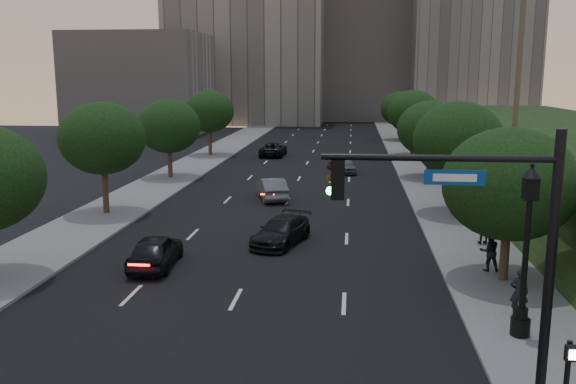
# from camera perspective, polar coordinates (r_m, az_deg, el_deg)

# --- Properties ---
(ground) EXTENTS (160.00, 160.00, 0.00)m
(ground) POSITION_cam_1_polar(r_m,az_deg,el_deg) (18.51, -7.94, -15.48)
(ground) COLOR black
(ground) RESTS_ON ground
(road_surface) EXTENTS (16.00, 140.00, 0.02)m
(road_surface) POSITION_cam_1_polar(r_m,az_deg,el_deg) (46.97, 0.83, 0.85)
(road_surface) COLOR black
(road_surface) RESTS_ON ground
(sidewalk_right) EXTENTS (4.50, 140.00, 0.15)m
(sidewalk_right) POSITION_cam_1_polar(r_m,az_deg,el_deg) (47.17, 13.33, 0.67)
(sidewalk_right) COLOR slate
(sidewalk_right) RESTS_ON ground
(sidewalk_left) EXTENTS (4.50, 140.00, 0.15)m
(sidewalk_left) POSITION_cam_1_polar(r_m,az_deg,el_deg) (48.95, -11.21, 1.12)
(sidewalk_left) COLOR slate
(sidewalk_left) RESTS_ON ground
(parapet_wall) EXTENTS (0.35, 90.00, 0.70)m
(parapet_wall) POSITION_cam_1_polar(r_m,az_deg,el_deg) (45.21, 17.98, 5.48)
(parapet_wall) COLOR slate
(parapet_wall) RESTS_ON embankment
(office_block_left) EXTENTS (26.00, 20.00, 32.00)m
(office_block_left) POSITION_cam_1_polar(r_m,az_deg,el_deg) (109.86, -3.65, 14.92)
(office_block_left) COLOR gray
(office_block_left) RESTS_ON ground
(office_block_mid) EXTENTS (22.00, 18.00, 26.00)m
(office_block_mid) POSITION_cam_1_polar(r_m,az_deg,el_deg) (118.18, 7.08, 13.12)
(office_block_mid) COLOR #AAA29B
(office_block_mid) RESTS_ON ground
(office_block_right) EXTENTS (20.00, 22.00, 36.00)m
(office_block_right) POSITION_cam_1_polar(r_m,az_deg,el_deg) (114.23, 16.59, 15.36)
(office_block_right) COLOR gray
(office_block_right) RESTS_ON ground
(office_block_filler) EXTENTS (18.00, 16.00, 14.00)m
(office_block_filler) POSITION_cam_1_polar(r_m,az_deg,el_deg) (91.21, -13.51, 9.83)
(office_block_filler) COLOR #AAA29B
(office_block_filler) RESTS_ON ground
(tree_right_a) EXTENTS (5.20, 5.20, 6.24)m
(tree_right_a) POSITION_cam_1_polar(r_m,az_deg,el_deg) (25.18, 20.01, 0.70)
(tree_right_a) COLOR #38281C
(tree_right_a) RESTS_ON ground
(tree_right_b) EXTENTS (5.20, 5.20, 6.74)m
(tree_right_b) POSITION_cam_1_polar(r_m,az_deg,el_deg) (36.77, 15.63, 4.74)
(tree_right_b) COLOR #38281C
(tree_right_b) RESTS_ON ground
(tree_right_c) EXTENTS (5.20, 5.20, 6.24)m
(tree_right_c) POSITION_cam_1_polar(r_m,az_deg,el_deg) (49.63, 13.15, 5.77)
(tree_right_c) COLOR #38281C
(tree_right_c) RESTS_ON ground
(tree_right_d) EXTENTS (5.20, 5.20, 6.74)m
(tree_right_d) POSITION_cam_1_polar(r_m,az_deg,el_deg) (63.47, 11.64, 7.33)
(tree_right_d) COLOR #38281C
(tree_right_d) RESTS_ON ground
(tree_right_e) EXTENTS (5.20, 5.20, 6.24)m
(tree_right_e) POSITION_cam_1_polar(r_m,az_deg,el_deg) (78.42, 10.58, 7.64)
(tree_right_e) COLOR #38281C
(tree_right_e) RESTS_ON ground
(tree_left_b) EXTENTS (5.00, 5.00, 6.71)m
(tree_left_b) POSITION_cam_1_polar(r_m,az_deg,el_deg) (37.19, -16.98, 4.83)
(tree_left_b) COLOR #38281C
(tree_left_b) RESTS_ON ground
(tree_left_c) EXTENTS (5.00, 5.00, 6.34)m
(tree_left_c) POSITION_cam_1_polar(r_m,az_deg,el_deg) (49.40, -11.10, 6.05)
(tree_left_c) COLOR #38281C
(tree_left_c) RESTS_ON ground
(tree_left_d) EXTENTS (5.00, 5.00, 6.71)m
(tree_left_d) POSITION_cam_1_polar(r_m,az_deg,el_deg) (62.86, -7.37, 7.49)
(tree_left_d) COLOR #38281C
(tree_left_d) RESTS_ON ground
(traffic_signal_mast) EXTENTS (5.68, 0.56, 7.00)m
(traffic_signal_mast) POSITION_cam_1_polar(r_m,az_deg,el_deg) (15.37, 19.39, -6.83)
(traffic_signal_mast) COLOR black
(traffic_signal_mast) RESTS_ON ground
(street_lamp) EXTENTS (0.64, 0.64, 5.62)m
(street_lamp) POSITION_cam_1_polar(r_m,az_deg,el_deg) (20.15, 21.32, -5.88)
(street_lamp) COLOR black
(street_lamp) RESTS_ON ground
(pedestrian_signal) EXTENTS (0.30, 0.33, 2.50)m
(pedestrian_signal) POSITION_cam_1_polar(r_m,az_deg,el_deg) (15.28, 24.67, -15.85)
(pedestrian_signal) COLOR black
(pedestrian_signal) RESTS_ON ground
(sedan_near_left) EXTENTS (1.96, 4.38, 1.46)m
(sedan_near_left) POSITION_cam_1_polar(r_m,az_deg,el_deg) (27.05, -12.30, -5.38)
(sedan_near_left) COLOR black
(sedan_near_left) RESTS_ON ground
(sedan_mid_left) EXTENTS (2.76, 4.72, 1.47)m
(sedan_mid_left) POSITION_cam_1_polar(r_m,az_deg,el_deg) (40.71, -1.52, 0.32)
(sedan_mid_left) COLOR #595C60
(sedan_mid_left) RESTS_ON ground
(sedan_far_left) EXTENTS (2.47, 5.15, 1.42)m
(sedan_far_left) POSITION_cam_1_polar(r_m,az_deg,el_deg) (62.69, -1.38, 4.01)
(sedan_far_left) COLOR black
(sedan_far_left) RESTS_ON ground
(sedan_near_right) EXTENTS (3.02, 4.85, 1.31)m
(sedan_near_right) POSITION_cam_1_polar(r_m,az_deg,el_deg) (29.97, -0.64, -3.68)
(sedan_near_right) COLOR black
(sedan_near_right) RESTS_ON ground
(sedan_far_right) EXTENTS (1.97, 4.00, 1.31)m
(sedan_far_right) POSITION_cam_1_polar(r_m,az_deg,el_deg) (52.05, 5.44, 2.50)
(sedan_far_right) COLOR #54585C
(sedan_far_right) RESTS_ON ground
(pedestrian_a) EXTENTS (0.64, 0.45, 1.69)m
(pedestrian_a) POSITION_cam_1_polar(r_m,az_deg,el_deg) (22.17, 20.81, -8.79)
(pedestrian_a) COLOR black
(pedestrian_a) RESTS_ON sidewalk_right
(pedestrian_b) EXTENTS (0.86, 0.70, 1.69)m
(pedestrian_b) POSITION_cam_1_polar(r_m,az_deg,el_deg) (26.77, 18.33, -5.28)
(pedestrian_b) COLOR black
(pedestrian_b) RESTS_ON sidewalk_right
(pedestrian_c) EXTENTS (1.13, 0.63, 1.82)m
(pedestrian_c) POSITION_cam_1_polar(r_m,az_deg,el_deg) (30.84, 17.89, -3.02)
(pedestrian_c) COLOR black
(pedestrian_c) RESTS_ON sidewalk_right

